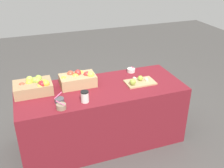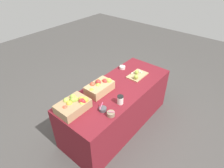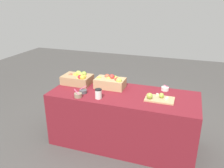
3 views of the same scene
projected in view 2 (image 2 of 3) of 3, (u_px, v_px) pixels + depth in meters
name	position (u px, v px, depth m)	size (l,w,h in m)	color
ground_plane	(117.00, 123.00, 3.19)	(10.00, 10.00, 0.00)	#474442
table	(117.00, 107.00, 2.98)	(1.90, 0.76, 0.74)	maroon
apple_crate_left	(74.00, 105.00, 2.34)	(0.40, 0.28, 0.17)	tan
apple_crate_middle	(100.00, 87.00, 2.65)	(0.40, 0.24, 0.18)	tan
cutting_board_front	(137.00, 75.00, 3.01)	(0.34, 0.22, 0.09)	tan
sample_bowl_near	(103.00, 109.00, 2.36)	(0.10, 0.10, 0.10)	#4C4C51
sample_bowl_mid	(122.00, 67.00, 3.21)	(0.10, 0.10, 0.09)	silver
sample_bowl_far	(111.00, 114.00, 2.28)	(0.10, 0.10, 0.10)	gray
coffee_cup	(120.00, 100.00, 2.45)	(0.08, 0.08, 0.12)	silver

